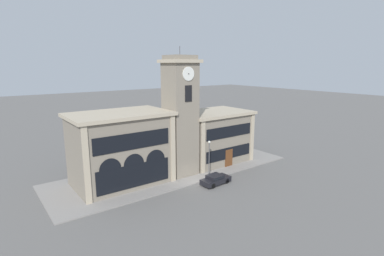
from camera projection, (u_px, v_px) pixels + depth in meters
The scene contains 7 objects.
ground_plane at pixel (199, 183), 41.00m from camera, with size 300.00×300.00×0.00m, color #605E5B.
sidewalk_kerb at pixel (175, 170), 45.78m from camera, with size 37.16×12.22×0.15m.
clock_tower at pixel (180, 116), 42.74m from camera, with size 4.61×4.61×18.41m.
town_hall_left_wing at pixel (121, 148), 40.04m from camera, with size 13.03×8.37×9.80m.
town_hall_right_wing at pixel (213, 136), 49.70m from camera, with size 11.90×8.37×8.44m.
parked_car_near at pixel (215, 179), 40.52m from camera, with size 4.37×2.13×1.34m.
street_lamp at pixel (209, 153), 42.20m from camera, with size 0.36×0.36×5.33m.
Camera 1 is at (-23.85, -30.30, 15.90)m, focal length 28.00 mm.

